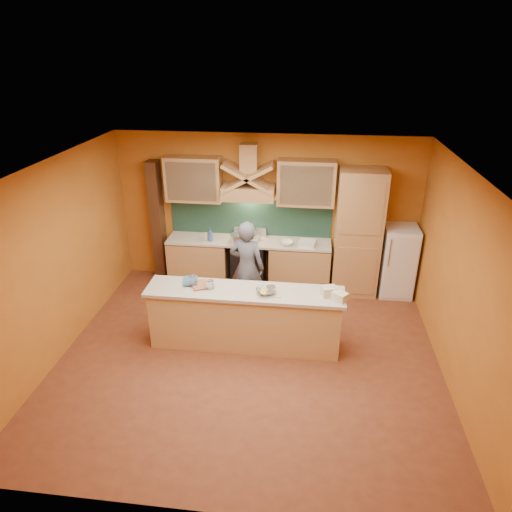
# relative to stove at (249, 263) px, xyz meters

# --- Properties ---
(floor) EXTENTS (5.50, 5.00, 0.01)m
(floor) POSITION_rel_stove_xyz_m (0.30, -2.20, -0.45)
(floor) COLOR brown
(floor) RESTS_ON ground
(ceiling) EXTENTS (5.50, 5.00, 0.01)m
(ceiling) POSITION_rel_stove_xyz_m (0.30, -2.20, 2.35)
(ceiling) COLOR white
(ceiling) RESTS_ON wall_back
(wall_back) EXTENTS (5.50, 0.02, 2.80)m
(wall_back) POSITION_rel_stove_xyz_m (0.30, 0.30, 0.95)
(wall_back) COLOR #BF6F25
(wall_back) RESTS_ON floor
(wall_front) EXTENTS (5.50, 0.02, 2.80)m
(wall_front) POSITION_rel_stove_xyz_m (0.30, -4.70, 0.95)
(wall_front) COLOR #BF6F25
(wall_front) RESTS_ON floor
(wall_left) EXTENTS (0.02, 5.00, 2.80)m
(wall_left) POSITION_rel_stove_xyz_m (-2.45, -2.20, 0.95)
(wall_left) COLOR #BF6F25
(wall_left) RESTS_ON floor
(wall_right) EXTENTS (0.02, 5.00, 2.80)m
(wall_right) POSITION_rel_stove_xyz_m (3.05, -2.20, 0.95)
(wall_right) COLOR #BF6F25
(wall_right) RESTS_ON floor
(base_cabinet_left) EXTENTS (1.10, 0.60, 0.86)m
(base_cabinet_left) POSITION_rel_stove_xyz_m (-0.95, 0.00, -0.02)
(base_cabinet_left) COLOR tan
(base_cabinet_left) RESTS_ON floor
(base_cabinet_right) EXTENTS (1.10, 0.60, 0.86)m
(base_cabinet_right) POSITION_rel_stove_xyz_m (0.95, 0.00, -0.02)
(base_cabinet_right) COLOR tan
(base_cabinet_right) RESTS_ON floor
(counter_top) EXTENTS (3.00, 0.62, 0.04)m
(counter_top) POSITION_rel_stove_xyz_m (-0.00, 0.00, 0.45)
(counter_top) COLOR beige
(counter_top) RESTS_ON base_cabinet_left
(stove) EXTENTS (0.60, 0.58, 0.90)m
(stove) POSITION_rel_stove_xyz_m (0.00, 0.00, 0.00)
(stove) COLOR black
(stove) RESTS_ON floor
(backsplash) EXTENTS (3.00, 0.03, 0.70)m
(backsplash) POSITION_rel_stove_xyz_m (-0.00, 0.28, 0.80)
(backsplash) COLOR #18352B
(backsplash) RESTS_ON wall_back
(range_hood) EXTENTS (0.92, 0.50, 0.24)m
(range_hood) POSITION_rel_stove_xyz_m (0.00, 0.05, 1.37)
(range_hood) COLOR tan
(range_hood) RESTS_ON wall_back
(hood_chimney) EXTENTS (0.30, 0.30, 0.50)m
(hood_chimney) POSITION_rel_stove_xyz_m (0.00, 0.15, 1.95)
(hood_chimney) COLOR tan
(hood_chimney) RESTS_ON wall_back
(upper_cabinet_left) EXTENTS (1.00, 0.35, 0.80)m
(upper_cabinet_left) POSITION_rel_stove_xyz_m (-1.00, 0.12, 1.55)
(upper_cabinet_left) COLOR tan
(upper_cabinet_left) RESTS_ON wall_back
(upper_cabinet_right) EXTENTS (1.00, 0.35, 0.80)m
(upper_cabinet_right) POSITION_rel_stove_xyz_m (1.00, 0.12, 1.55)
(upper_cabinet_right) COLOR tan
(upper_cabinet_right) RESTS_ON wall_back
(pantry_column) EXTENTS (0.80, 0.60, 2.30)m
(pantry_column) POSITION_rel_stove_xyz_m (1.95, 0.00, 0.70)
(pantry_column) COLOR tan
(pantry_column) RESTS_ON floor
(fridge) EXTENTS (0.58, 0.60, 1.30)m
(fridge) POSITION_rel_stove_xyz_m (2.70, 0.00, 0.20)
(fridge) COLOR white
(fridge) RESTS_ON floor
(trim_column_left) EXTENTS (0.20, 0.30, 2.30)m
(trim_column_left) POSITION_rel_stove_xyz_m (-1.75, 0.15, 0.70)
(trim_column_left) COLOR #472816
(trim_column_left) RESTS_ON floor
(island_body) EXTENTS (2.80, 0.55, 0.88)m
(island_body) POSITION_rel_stove_xyz_m (0.20, -1.90, -0.01)
(island_body) COLOR #DEB271
(island_body) RESTS_ON floor
(island_top) EXTENTS (2.90, 0.62, 0.05)m
(island_top) POSITION_rel_stove_xyz_m (0.20, -1.90, 0.47)
(island_top) COLOR beige
(island_top) RESTS_ON island_body
(person) EXTENTS (0.65, 0.49, 1.63)m
(person) POSITION_rel_stove_xyz_m (0.10, -0.92, 0.37)
(person) COLOR slate
(person) RESTS_ON floor
(pot_large) EXTENTS (0.31, 0.31, 0.17)m
(pot_large) POSITION_rel_stove_xyz_m (-0.18, -0.13, 0.53)
(pot_large) COLOR silver
(pot_large) RESTS_ON stove
(pot_small) EXTENTS (0.24, 0.24, 0.15)m
(pot_small) POSITION_rel_stove_xyz_m (0.10, 0.01, 0.52)
(pot_small) COLOR silver
(pot_small) RESTS_ON stove
(soap_bottle_a) EXTENTS (0.10, 0.10, 0.17)m
(soap_bottle_a) POSITION_rel_stove_xyz_m (-0.77, -0.13, 0.56)
(soap_bottle_a) COLOR beige
(soap_bottle_a) RESTS_ON counter_top
(soap_bottle_b) EXTENTS (0.13, 0.13, 0.25)m
(soap_bottle_b) POSITION_rel_stove_xyz_m (-0.69, -0.13, 0.60)
(soap_bottle_b) COLOR #355893
(soap_bottle_b) RESTS_ON counter_top
(bowl_back) EXTENTS (0.29, 0.29, 0.08)m
(bowl_back) POSITION_rel_stove_xyz_m (0.70, -0.13, 0.51)
(bowl_back) COLOR white
(bowl_back) RESTS_ON counter_top
(dish_rack) EXTENTS (0.32, 0.27, 0.10)m
(dish_rack) POSITION_rel_stove_xyz_m (1.08, -0.13, 0.52)
(dish_rack) COLOR white
(dish_rack) RESTS_ON counter_top
(book_lower) EXTENTS (0.32, 0.36, 0.03)m
(book_lower) POSITION_rel_stove_xyz_m (-0.58, -1.90, 0.51)
(book_lower) COLOR #AD5D3D
(book_lower) RESTS_ON island_top
(book_upper) EXTENTS (0.27, 0.33, 0.02)m
(book_upper) POSITION_rel_stove_xyz_m (-0.74, -1.79, 0.53)
(book_upper) COLOR #3C6885
(book_upper) RESTS_ON island_top
(jar_large) EXTENTS (0.16, 0.16, 0.15)m
(jar_large) POSITION_rel_stove_xyz_m (-0.58, -1.85, 0.57)
(jar_large) COLOR silver
(jar_large) RESTS_ON island_top
(jar_small) EXTENTS (0.14, 0.14, 0.13)m
(jar_small) POSITION_rel_stove_xyz_m (-0.31, -1.91, 0.56)
(jar_small) COLOR silver
(jar_small) RESTS_ON island_top
(kitchen_scale) EXTENTS (0.14, 0.14, 0.11)m
(kitchen_scale) POSITION_rel_stove_xyz_m (0.59, -1.96, 0.55)
(kitchen_scale) COLOR silver
(kitchen_scale) RESTS_ON island_top
(mixing_bowl) EXTENTS (0.36, 0.36, 0.07)m
(mixing_bowl) POSITION_rel_stove_xyz_m (0.52, -1.96, 0.53)
(mixing_bowl) COLOR white
(mixing_bowl) RESTS_ON island_top
(cloth) EXTENTS (0.26, 0.20, 0.02)m
(cloth) POSITION_rel_stove_xyz_m (0.61, -1.98, 0.50)
(cloth) COLOR beige
(cloth) RESTS_ON island_top
(grocery_bag_a) EXTENTS (0.24, 0.22, 0.13)m
(grocery_bag_a) POSITION_rel_stove_xyz_m (1.41, -1.89, 0.56)
(grocery_bag_a) COLOR beige
(grocery_bag_a) RESTS_ON island_top
(grocery_bag_b) EXTENTS (0.25, 0.24, 0.12)m
(grocery_bag_b) POSITION_rel_stove_xyz_m (1.56, -2.02, 0.56)
(grocery_bag_b) COLOR beige
(grocery_bag_b) RESTS_ON island_top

